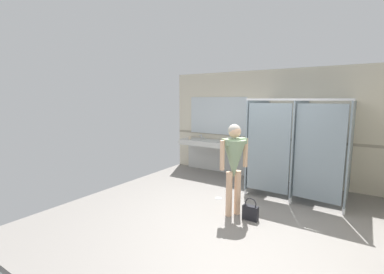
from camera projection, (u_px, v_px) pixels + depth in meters
ground_plane at (234, 219)px, 4.58m from camera, size 5.99×5.64×0.10m
wall_back at (279, 126)px, 6.51m from camera, size 5.99×0.12×2.73m
wall_back_tile_band at (278, 139)px, 6.50m from camera, size 5.99×0.01×0.06m
vanity_counter at (213, 149)px, 7.30m from camera, size 1.83×0.59×1.01m
mirror_panel at (217, 116)px, 7.34m from camera, size 1.73×0.02×1.03m
bathroom_stalls at (298, 146)px, 5.39m from camera, size 1.89×1.45×2.02m
person_standing at (234, 159)px, 4.51m from camera, size 0.55×0.55×1.60m
handbag at (250, 212)px, 4.43m from camera, size 0.26×0.11×0.38m
soap_dispenser at (235, 139)px, 6.99m from camera, size 0.07×0.07×0.18m
paper_cup at (190, 138)px, 7.42m from camera, size 0.07×0.07×0.09m
floor_drain_cover at (218, 198)px, 5.42m from camera, size 0.14×0.14×0.01m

